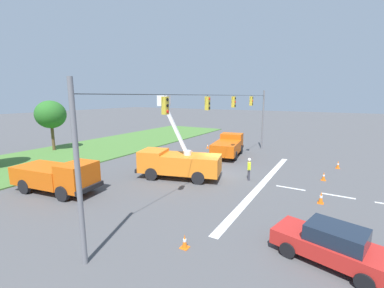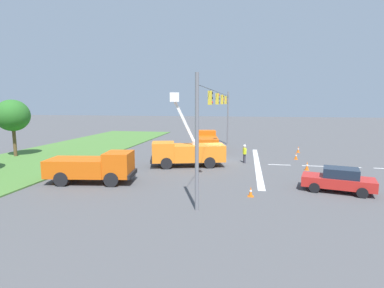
# 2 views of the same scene
# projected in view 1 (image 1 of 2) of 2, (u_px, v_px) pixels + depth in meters

# --- Properties ---
(ground_plane) EXTENTS (200.00, 200.00, 0.00)m
(ground_plane) POSITION_uv_depth(u_px,v_px,m) (219.00, 176.00, 21.24)
(ground_plane) COLOR #4C4C4F
(grass_verge) EXTENTS (56.00, 12.00, 0.10)m
(grass_verge) POSITION_uv_depth(u_px,v_px,m) (78.00, 152.00, 30.06)
(grass_verge) COLOR #477533
(grass_verge) RESTS_ON ground
(lane_markings) EXTENTS (17.60, 15.25, 0.01)m
(lane_markings) POSITION_uv_depth(u_px,v_px,m) (283.00, 187.00, 18.74)
(lane_markings) COLOR silver
(lane_markings) RESTS_ON ground
(signal_gantry) EXTENTS (26.20, 0.33, 7.20)m
(signal_gantry) POSITION_uv_depth(u_px,v_px,m) (221.00, 121.00, 20.47)
(signal_gantry) COLOR slate
(signal_gantry) RESTS_ON ground
(tree_centre) EXTENTS (3.47, 3.35, 6.02)m
(tree_centre) POSITION_uv_depth(u_px,v_px,m) (51.00, 115.00, 30.31)
(tree_centre) COLOR brown
(tree_centre) RESTS_ON ground
(utility_truck_bucket_lift) EXTENTS (4.10, 7.01, 6.57)m
(utility_truck_bucket_lift) POSITION_uv_depth(u_px,v_px,m) (178.00, 161.00, 20.55)
(utility_truck_bucket_lift) COLOR orange
(utility_truck_bucket_lift) RESTS_ON ground
(utility_truck_support_near) EXTENTS (6.44, 3.49, 2.25)m
(utility_truck_support_near) POSITION_uv_depth(u_px,v_px,m) (228.00, 145.00, 28.27)
(utility_truck_support_near) COLOR #D6560F
(utility_truck_support_near) RESTS_ON ground
(utility_truck_support_far) EXTENTS (3.21, 6.35, 2.22)m
(utility_truck_support_far) POSITION_uv_depth(u_px,v_px,m) (57.00, 176.00, 17.55)
(utility_truck_support_far) COLOR #D6560F
(utility_truck_support_far) RESTS_ON ground
(sedan_red) EXTENTS (2.75, 4.60, 1.56)m
(sedan_red) POSITION_uv_depth(u_px,v_px,m) (332.00, 244.00, 10.08)
(sedan_red) COLOR red
(sedan_red) RESTS_ON ground
(road_worker) EXTENTS (0.62, 0.35, 1.77)m
(road_worker) POSITION_uv_depth(u_px,v_px,m) (249.00, 168.00, 20.11)
(road_worker) COLOR #383842
(road_worker) RESTS_ON ground
(traffic_cone_foreground_left) EXTENTS (0.36, 0.36, 0.63)m
(traffic_cone_foreground_left) POSITION_uv_depth(u_px,v_px,m) (185.00, 241.00, 11.14)
(traffic_cone_foreground_left) COLOR orange
(traffic_cone_foreground_left) RESTS_ON ground
(traffic_cone_foreground_right) EXTENTS (0.36, 0.36, 0.61)m
(traffic_cone_foreground_right) POSITION_uv_depth(u_px,v_px,m) (208.00, 146.00, 32.48)
(traffic_cone_foreground_right) COLOR orange
(traffic_cone_foreground_right) RESTS_ON ground
(traffic_cone_mid_left) EXTENTS (0.36, 0.36, 0.63)m
(traffic_cone_mid_left) POSITION_uv_depth(u_px,v_px,m) (199.00, 162.00, 24.56)
(traffic_cone_mid_left) COLOR orange
(traffic_cone_mid_left) RESTS_ON ground
(traffic_cone_mid_right) EXTENTS (0.36, 0.36, 0.73)m
(traffic_cone_mid_right) POSITION_uv_depth(u_px,v_px,m) (338.00, 165.00, 23.44)
(traffic_cone_mid_right) COLOR orange
(traffic_cone_mid_right) RESTS_ON ground
(traffic_cone_near_bucket) EXTENTS (0.36, 0.36, 0.81)m
(traffic_cone_near_bucket) POSITION_uv_depth(u_px,v_px,m) (209.00, 164.00, 23.50)
(traffic_cone_near_bucket) COLOR orange
(traffic_cone_near_bucket) RESTS_ON ground
(traffic_cone_lane_edge_a) EXTENTS (0.36, 0.36, 0.76)m
(traffic_cone_lane_edge_a) POSITION_uv_depth(u_px,v_px,m) (321.00, 198.00, 15.78)
(traffic_cone_lane_edge_a) COLOR orange
(traffic_cone_lane_edge_a) RESTS_ON ground
(traffic_cone_lane_edge_b) EXTENTS (0.36, 0.36, 0.60)m
(traffic_cone_lane_edge_b) POSITION_uv_depth(u_px,v_px,m) (192.00, 152.00, 28.94)
(traffic_cone_lane_edge_b) COLOR orange
(traffic_cone_lane_edge_b) RESTS_ON ground
(traffic_cone_far_left) EXTENTS (0.36, 0.36, 0.70)m
(traffic_cone_far_left) POSITION_uv_depth(u_px,v_px,m) (324.00, 176.00, 20.12)
(traffic_cone_far_left) COLOR orange
(traffic_cone_far_left) RESTS_ON ground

